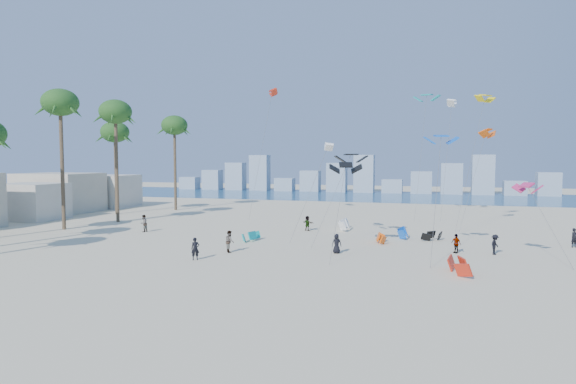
# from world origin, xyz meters

# --- Properties ---
(ground) EXTENTS (220.00, 220.00, 0.00)m
(ground) POSITION_xyz_m (0.00, 0.00, 0.00)
(ground) COLOR beige
(ground) RESTS_ON ground
(ocean) EXTENTS (220.00, 220.00, 0.00)m
(ocean) POSITION_xyz_m (0.00, 72.00, 0.01)
(ocean) COLOR navy
(ocean) RESTS_ON ground
(kitesurfer_near) EXTENTS (0.73, 0.66, 1.68)m
(kitesurfer_near) POSITION_xyz_m (-1.25, 5.90, 0.84)
(kitesurfer_near) COLOR black
(kitesurfer_near) RESTS_ON ground
(kitesurfer_mid) EXTENTS (1.03, 1.08, 1.76)m
(kitesurfer_mid) POSITION_xyz_m (0.02, 9.38, 0.88)
(kitesurfer_mid) COLOR gray
(kitesurfer_mid) RESTS_ON ground
(kitesurfers_far) EXTENTS (40.87, 12.03, 1.77)m
(kitesurfers_far) POSITION_xyz_m (7.75, 16.79, 0.81)
(kitesurfers_far) COLOR black
(kitesurfers_far) RESTS_ON ground
(grounded_kites) EXTENTS (19.48, 21.05, 1.09)m
(grounded_kites) POSITION_xyz_m (11.06, 17.41, 0.47)
(grounded_kites) COLOR #0DA2A1
(grounded_kites) RESTS_ON ground
(flying_kites) EXTENTS (30.79, 31.21, 16.75)m
(flying_kites) POSITION_xyz_m (13.54, 26.15, 11.75)
(flying_kites) COLOR black
(flying_kites) RESTS_ON ground
(palm_row) EXTENTS (9.50, 44.80, 14.89)m
(palm_row) POSITION_xyz_m (-22.02, 16.17, 11.51)
(palm_row) COLOR brown
(palm_row) RESTS_ON ground
(beachfront_buildings) EXTENTS (11.50, 43.00, 6.00)m
(beachfront_buildings) POSITION_xyz_m (-33.69, 20.82, 2.67)
(beachfront_buildings) COLOR beige
(beachfront_buildings) RESTS_ON ground
(distant_skyline) EXTENTS (85.00, 3.00, 8.40)m
(distant_skyline) POSITION_xyz_m (-1.19, 82.00, 3.09)
(distant_skyline) COLOR #9EADBF
(distant_skyline) RESTS_ON ground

